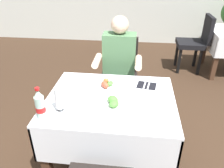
{
  "coord_description": "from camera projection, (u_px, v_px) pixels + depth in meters",
  "views": [
    {
      "loc": [
        0.12,
        -1.49,
        1.77
      ],
      "look_at": [
        -0.07,
        0.19,
        0.83
      ],
      "focal_mm": 35.97,
      "sensor_mm": 36.0,
      "label": 1
    }
  ],
  "objects": [
    {
      "name": "chair_far_diner_seat",
      "position": [
        119.0,
        74.0,
        2.7
      ],
      "size": [
        0.44,
        0.5,
        0.97
      ],
      "color": "black",
      "rests_on": "ground"
    },
    {
      "name": "napkin_cutlery_set",
      "position": [
        147.0,
        85.0,
        2.06
      ],
      "size": [
        0.19,
        0.2,
        0.01
      ],
      "color": "black",
      "rests_on": "main_dining_table"
    },
    {
      "name": "background_chair_left",
      "position": [
        196.0,
        40.0,
        3.83
      ],
      "size": [
        0.5,
        0.44,
        0.97
      ],
      "color": "black",
      "rests_on": "ground"
    },
    {
      "name": "plate_far_diner",
      "position": [
        109.0,
        85.0,
        2.04
      ],
      "size": [
        0.25,
        0.25,
        0.07
      ],
      "color": "white",
      "rests_on": "main_dining_table"
    },
    {
      "name": "seated_diner_far",
      "position": [
        119.0,
        66.0,
        2.52
      ],
      "size": [
        0.5,
        0.46,
        1.26
      ],
      "color": "#282D42",
      "rests_on": "ground"
    },
    {
      "name": "beer_glass_left",
      "position": [
        59.0,
        100.0,
        1.67
      ],
      "size": [
        0.07,
        0.07,
        0.2
      ],
      "color": "white",
      "rests_on": "main_dining_table"
    },
    {
      "name": "cola_bottle_primary",
      "position": [
        40.0,
        105.0,
        1.59
      ],
      "size": [
        0.07,
        0.07,
        0.26
      ],
      "color": "silver",
      "rests_on": "main_dining_table"
    },
    {
      "name": "ground_plane",
      "position": [
        117.0,
        168.0,
        2.17
      ],
      "size": [
        11.0,
        11.0,
        0.0
      ],
      "primitive_type": "plane",
      "color": "#382619"
    },
    {
      "name": "main_dining_table",
      "position": [
        111.0,
        115.0,
        1.97
      ],
      "size": [
        1.07,
        0.87,
        0.75
      ],
      "color": "white",
      "rests_on": "ground"
    },
    {
      "name": "plate_near_camera",
      "position": [
        114.0,
        104.0,
        1.76
      ],
      "size": [
        0.25,
        0.25,
        0.07
      ],
      "color": "white",
      "rests_on": "main_dining_table"
    }
  ]
}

